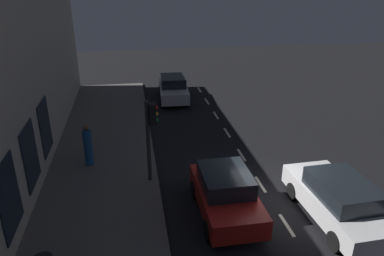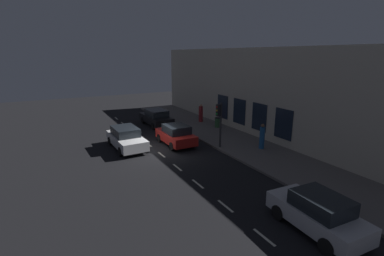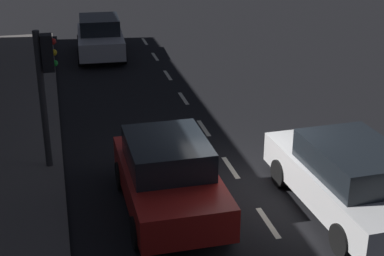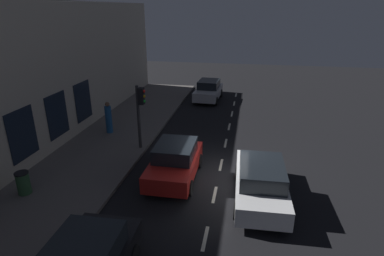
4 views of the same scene
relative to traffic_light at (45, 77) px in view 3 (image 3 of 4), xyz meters
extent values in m
plane|color=black|center=(-4.21, 1.88, -2.37)|extent=(60.00, 60.00, 0.00)
cube|color=beige|center=(-4.21, -12.12, -2.37)|extent=(0.12, 1.20, 0.01)
cube|color=beige|center=(-4.21, -9.52, -2.37)|extent=(0.12, 1.20, 0.01)
cube|color=beige|center=(-4.21, -6.92, -2.37)|extent=(0.12, 1.20, 0.01)
cube|color=beige|center=(-4.21, -4.32, -2.37)|extent=(0.12, 1.20, 0.01)
cube|color=beige|center=(-4.21, -1.72, -2.37)|extent=(0.12, 1.20, 0.01)
cube|color=beige|center=(-4.21, 0.88, -2.37)|extent=(0.12, 1.20, 0.01)
cube|color=beige|center=(-4.21, 3.48, -2.37)|extent=(0.12, 1.20, 0.01)
cylinder|color=#2D2D30|center=(0.11, 0.00, -0.57)|extent=(0.16, 0.16, 3.31)
cube|color=black|center=(-0.09, 0.00, 0.57)|extent=(0.26, 0.32, 0.84)
sphere|color=red|center=(-0.23, 0.00, 0.82)|extent=(0.15, 0.15, 0.15)
sphere|color=gold|center=(-0.23, 0.00, 0.57)|extent=(0.15, 0.15, 0.15)
sphere|color=green|center=(-0.23, 0.00, 0.31)|extent=(0.15, 0.15, 0.15)
cube|color=silver|center=(-5.95, 3.41, -1.74)|extent=(2.02, 4.61, 0.70)
cube|color=black|center=(-5.96, 3.59, -1.09)|extent=(1.72, 2.42, 0.60)
cylinder|color=black|center=(-5.04, 2.03, -2.05)|extent=(0.24, 0.65, 0.64)
cylinder|color=black|center=(-6.77, 1.97, -2.05)|extent=(0.24, 0.65, 0.64)
cylinder|color=black|center=(-5.14, 4.84, -2.05)|extent=(0.24, 0.65, 0.64)
cube|color=red|center=(-2.34, 2.49, -1.74)|extent=(1.87, 3.89, 0.70)
cube|color=black|center=(-2.34, 2.34, -1.09)|extent=(1.64, 2.03, 0.60)
cylinder|color=black|center=(-3.21, 3.69, -2.05)|extent=(0.22, 0.64, 0.64)
cylinder|color=black|center=(-1.48, 3.70, -2.05)|extent=(0.22, 0.64, 0.64)
cylinder|color=black|center=(-3.20, 1.29, -2.05)|extent=(0.22, 0.64, 0.64)
cylinder|color=black|center=(-1.47, 1.30, -2.05)|extent=(0.22, 0.64, 0.64)
cube|color=#B7B7BC|center=(-2.08, -10.11, -1.74)|extent=(1.95, 4.02, 0.70)
cube|color=black|center=(-2.09, -10.27, -1.09)|extent=(1.65, 2.12, 0.60)
cylinder|color=black|center=(-2.84, -8.85, -2.05)|extent=(0.25, 0.65, 0.64)
cylinder|color=black|center=(-1.20, -8.94, -2.05)|extent=(0.25, 0.65, 0.64)
cylinder|color=black|center=(-2.96, -11.29, -2.05)|extent=(0.25, 0.65, 0.64)
cylinder|color=black|center=(-1.32, -11.37, -2.05)|extent=(0.25, 0.65, 0.64)
camera|label=1|loc=(0.60, 12.78, 5.39)|focal=34.22mm
camera|label=2|loc=(-11.09, -16.45, 4.47)|focal=26.25mm
camera|label=3|loc=(-0.28, 12.96, 3.97)|focal=53.76mm
camera|label=4|loc=(-5.30, 14.25, 4.64)|focal=29.41mm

